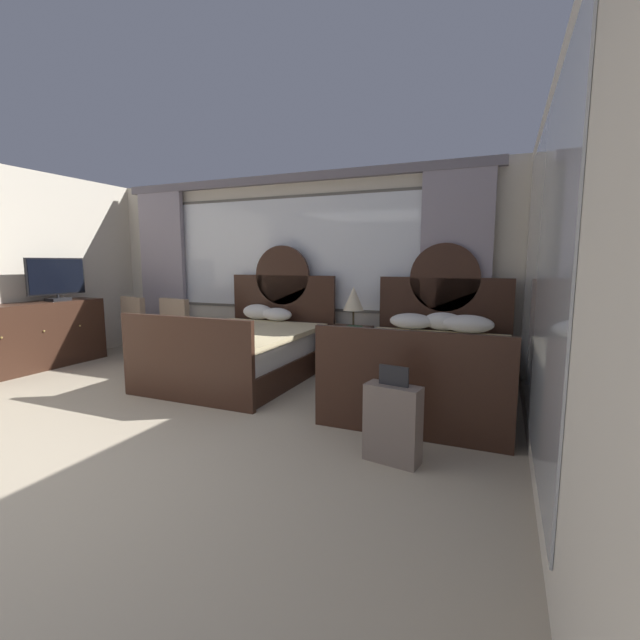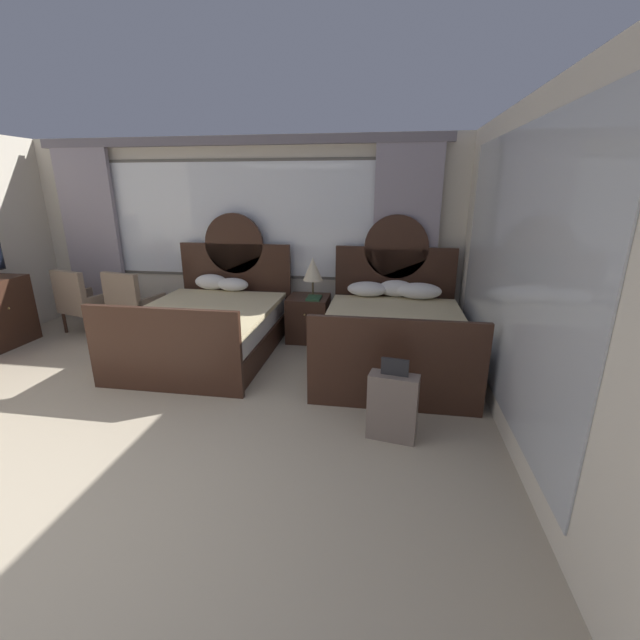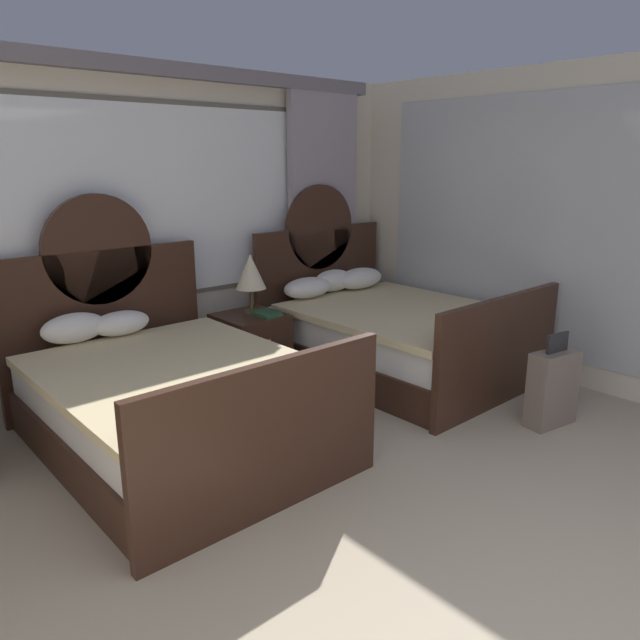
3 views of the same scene
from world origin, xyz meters
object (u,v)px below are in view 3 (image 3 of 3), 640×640
object	(u,v)px
table_lamp_on_nightstand	(251,272)
suitcase_on_floor	(552,388)
bed_near_mirror	(391,332)
nightstand_between_beds	(251,347)
book_on_nightstand	(266,313)
bed_near_window	(170,397)

from	to	relation	value
table_lamp_on_nightstand	suitcase_on_floor	xyz separation A→B (m)	(1.07, -2.30, -0.68)
bed_near_mirror	table_lamp_on_nightstand	size ratio (longest dim) A/B	4.20
nightstand_between_beds	book_on_nightstand	distance (m)	0.35
table_lamp_on_nightstand	suitcase_on_floor	size ratio (longest dim) A/B	0.73
bed_near_window	book_on_nightstand	bearing A→B (deg)	24.03
table_lamp_on_nightstand	bed_near_window	bearing A→B (deg)	-149.45
nightstand_between_beds	suitcase_on_floor	distance (m)	2.52
suitcase_on_floor	table_lamp_on_nightstand	bearing A→B (deg)	115.02
bed_near_window	suitcase_on_floor	xyz separation A→B (m)	(2.27, -1.59, -0.06)
bed_near_mirror	nightstand_between_beds	world-z (taller)	bed_near_mirror
bed_near_window	suitcase_on_floor	bearing A→B (deg)	-35.01
bed_near_window	book_on_nightstand	world-z (taller)	bed_near_window
bed_near_window	suitcase_on_floor	size ratio (longest dim) A/B	3.08
book_on_nightstand	suitcase_on_floor	bearing A→B (deg)	-64.31
nightstand_between_beds	suitcase_on_floor	bearing A→B (deg)	-63.41
table_lamp_on_nightstand	nightstand_between_beds	bearing A→B (deg)	-139.84
bed_near_mirror	table_lamp_on_nightstand	world-z (taller)	bed_near_mirror
nightstand_between_beds	suitcase_on_floor	size ratio (longest dim) A/B	0.85
bed_near_mirror	nightstand_between_beds	bearing A→B (deg)	150.55
bed_near_mirror	nightstand_between_beds	distance (m)	1.31
bed_near_mirror	suitcase_on_floor	world-z (taller)	bed_near_mirror
nightstand_between_beds	book_on_nightstand	bearing A→B (deg)	-48.46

